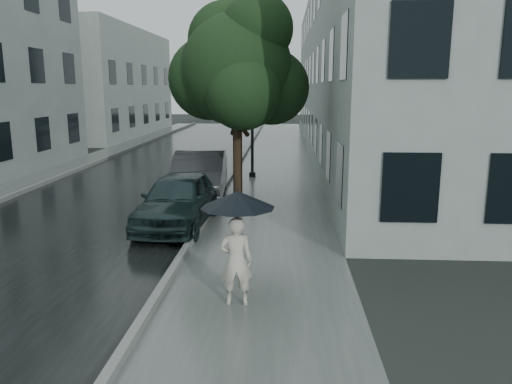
# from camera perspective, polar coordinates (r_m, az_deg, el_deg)

# --- Properties ---
(ground) EXTENTS (120.00, 120.00, 0.00)m
(ground) POSITION_cam_1_polar(r_m,az_deg,el_deg) (9.75, -0.71, -10.28)
(ground) COLOR black
(ground) RESTS_ON ground
(sidewalk) EXTENTS (3.50, 60.00, 0.01)m
(sidewalk) POSITION_cam_1_polar(r_m,az_deg,el_deg) (21.33, 2.22, 1.98)
(sidewalk) COLOR slate
(sidewalk) RESTS_ON ground
(kerb_near) EXTENTS (0.15, 60.00, 0.15)m
(kerb_near) POSITION_cam_1_polar(r_m,az_deg,el_deg) (21.43, -2.67, 2.21)
(kerb_near) COLOR slate
(kerb_near) RESTS_ON ground
(asphalt_road) EXTENTS (6.85, 60.00, 0.00)m
(asphalt_road) POSITION_cam_1_polar(r_m,az_deg,el_deg) (22.08, -11.74, 2.07)
(asphalt_road) COLOR black
(asphalt_road) RESTS_ON ground
(kerb_far) EXTENTS (0.15, 60.00, 0.15)m
(kerb_far) POSITION_cam_1_polar(r_m,az_deg,el_deg) (23.22, -20.13, 2.25)
(kerb_far) COLOR slate
(kerb_far) RESTS_ON ground
(sidewalk_far) EXTENTS (1.70, 60.00, 0.01)m
(sidewalk_far) POSITION_cam_1_polar(r_m,az_deg,el_deg) (23.61, -22.18, 2.07)
(sidewalk_far) COLOR #4C5451
(sidewalk_far) RESTS_ON ground
(building_near) EXTENTS (7.02, 36.00, 9.00)m
(building_near) POSITION_cam_1_polar(r_m,az_deg,el_deg) (28.92, 13.29, 13.23)
(building_near) COLOR #8F9C96
(building_near) RESTS_ON ground
(building_far_b) EXTENTS (7.02, 18.00, 8.00)m
(building_far_b) POSITION_cam_1_polar(r_m,az_deg,el_deg) (41.58, -17.34, 11.83)
(building_far_b) COLOR #8F9C96
(building_far_b) RESTS_ON ground
(pedestrian) EXTENTS (0.60, 0.42, 1.56)m
(pedestrian) POSITION_cam_1_polar(r_m,az_deg,el_deg) (8.55, -2.30, -7.89)
(pedestrian) COLOR beige
(pedestrian) RESTS_ON sidewalk
(umbrella) EXTENTS (1.37, 1.37, 1.11)m
(umbrella) POSITION_cam_1_polar(r_m,az_deg,el_deg) (8.25, -2.09, -0.86)
(umbrella) COLOR black
(umbrella) RESTS_ON ground
(street_tree) EXTENTS (4.37, 3.97, 6.37)m
(street_tree) POSITION_cam_1_polar(r_m,az_deg,el_deg) (15.48, -2.15, 13.97)
(street_tree) COLOR #332619
(street_tree) RESTS_ON ground
(lamp_post) EXTENTS (0.84, 0.40, 5.25)m
(lamp_post) POSITION_cam_1_polar(r_m,az_deg,el_deg) (20.58, -0.85, 10.01)
(lamp_post) COLOR black
(lamp_post) RESTS_ON ground
(car_near) EXTENTS (1.92, 4.30, 1.44)m
(car_near) POSITION_cam_1_polar(r_m,az_deg,el_deg) (13.54, -8.88, -0.85)
(car_near) COLOR #1A2B2D
(car_near) RESTS_ON ground
(car_far) EXTENTS (2.00, 4.86, 1.56)m
(car_far) POSITION_cam_1_polar(r_m,az_deg,el_deg) (16.79, -6.48, 1.91)
(car_far) COLOR #272A2D
(car_far) RESTS_ON ground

